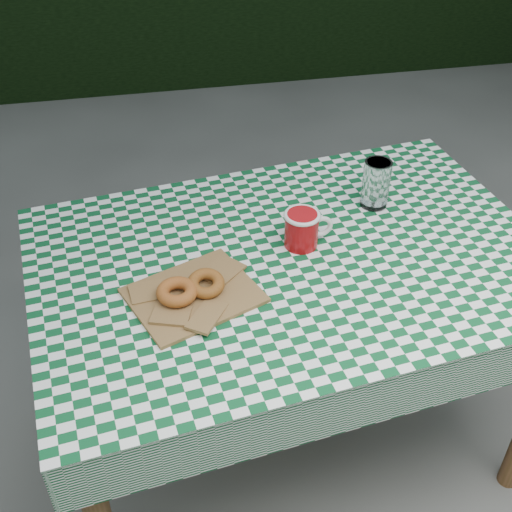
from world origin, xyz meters
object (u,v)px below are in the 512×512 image
(coffee_mug, at_px, (301,230))
(drinking_glass, at_px, (376,184))
(table, at_px, (288,357))
(paper_bag, at_px, (194,294))

(coffee_mug, relative_size, drinking_glass, 1.26)
(table, xyz_separation_m, coffee_mug, (0.03, 0.05, 0.43))
(coffee_mug, bearing_deg, drinking_glass, 26.40)
(table, relative_size, coffee_mug, 7.42)
(table, xyz_separation_m, drinking_glass, (0.29, 0.19, 0.45))
(coffee_mug, xyz_separation_m, drinking_glass, (0.25, 0.15, 0.02))
(drinking_glass, bearing_deg, table, -146.42)
(table, distance_m, paper_bag, 0.49)
(coffee_mug, bearing_deg, paper_bag, -157.12)
(table, relative_size, drinking_glass, 9.37)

